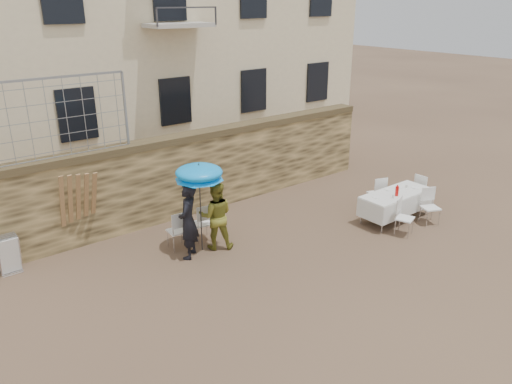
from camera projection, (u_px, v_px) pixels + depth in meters
ground at (307, 290)px, 10.23m from camera, size 80.00×80.00×0.00m
stone_wall at (181, 176)px, 13.50m from camera, size 13.00×0.50×2.20m
chain_link_fence at (58, 119)px, 11.05m from camera, size 3.20×0.06×1.80m
man_suit at (188, 221)px, 11.25m from camera, size 0.77×0.76×1.80m
woman_dress at (216, 216)px, 11.71m from camera, size 1.02×0.96×1.66m
umbrella at (199, 175)px, 11.20m from camera, size 1.12×1.12×2.00m
couple_chair_left at (177, 230)px, 11.81m from camera, size 0.52×0.52×0.96m
couple_chair_right at (202, 222)px, 12.21m from camera, size 0.55×0.55×0.96m
banquet_table at (396, 194)px, 13.28m from camera, size 2.10×0.85×0.78m
soda_bottle at (397, 191)px, 12.99m from camera, size 0.09×0.09×0.26m
table_chair_front_left at (405, 217)px, 12.47m from camera, size 0.61×0.61×0.96m
table_chair_front_right at (431, 207)px, 13.10m from camera, size 0.63×0.63×0.96m
table_chair_back at (377, 192)px, 14.07m from camera, size 0.61×0.61×0.96m
table_chair_side at (423, 190)px, 14.24m from camera, size 0.48×0.48×0.96m
chair_stack_right at (7, 252)px, 10.81m from camera, size 0.46×0.40×0.92m
wood_planks at (76, 210)px, 11.59m from camera, size 0.70×0.20×2.00m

